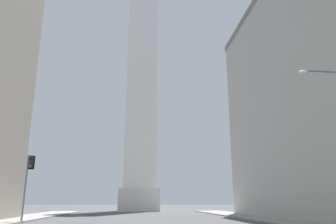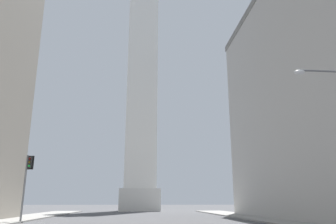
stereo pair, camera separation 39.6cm
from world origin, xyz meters
name	(u,v)px [view 2 (the right image)]	position (x,y,z in m)	size (l,w,h in m)	color
obelisk	(142,76)	(0.00, 68.44, 29.34)	(8.18, 8.18, 60.88)	silver
traffic_light_mid_left	(27,178)	(-11.09, 31.47, 4.11)	(0.79, 0.52, 6.25)	slate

